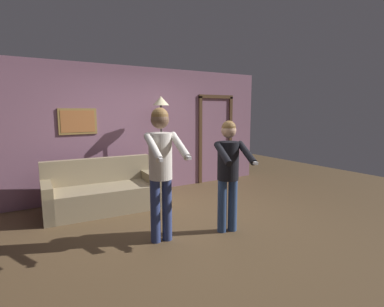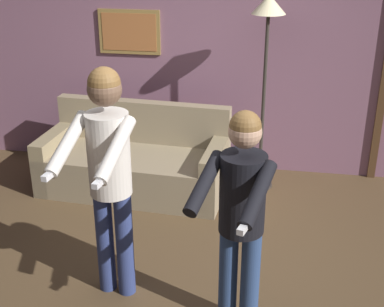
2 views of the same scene
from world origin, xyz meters
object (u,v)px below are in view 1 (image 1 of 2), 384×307
Objects in this scene: person_standing_left at (161,162)px; torchiere_lamp at (161,113)px; couch at (102,194)px; person_standing_right at (229,167)px.

torchiere_lamp is at bearing 63.66° from person_standing_left.
person_standing_left is (-0.98, -1.98, -0.59)m from torchiere_lamp.
torchiere_lamp reaches higher than couch.
person_standing_left is (0.31, -1.71, 0.80)m from couch.
torchiere_lamp is at bearing 89.04° from person_standing_right.
person_standing_right is (-0.04, -2.18, -0.72)m from torchiere_lamp.
person_standing_left is at bearing -116.34° from torchiere_lamp.
couch is 1.91m from person_standing_left.
person_standing_right reaches higher than couch.
person_standing_right is at bearing -12.08° from person_standing_left.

